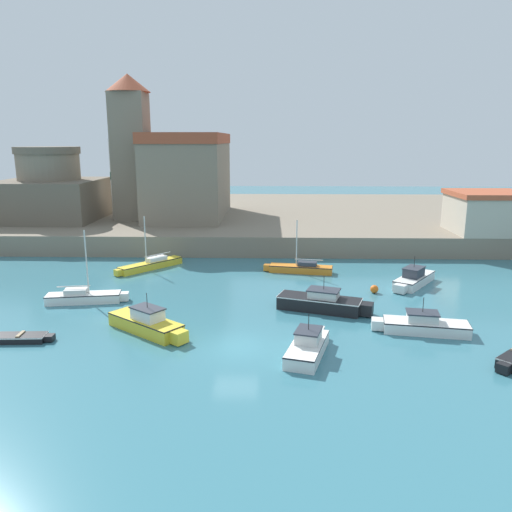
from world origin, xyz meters
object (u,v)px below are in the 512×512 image
(motorboat_white_8, at_px, (423,325))
(church, at_px, (180,170))
(sailboat_white_1, at_px, (85,297))
(dinghy_black_9, at_px, (23,338))
(harbor_shed_near_wharf, at_px, (488,212))
(mooring_buoy, at_px, (374,289))
(motorboat_yellow_7, at_px, (147,323))
(lighthouse, at_px, (119,173))
(sailboat_yellow_4, at_px, (151,264))
(motorboat_black_0, at_px, (322,302))
(sailboat_orange_6, at_px, (300,268))
(fortress, at_px, (51,193))
(motorboat_white_3, at_px, (414,279))
(motorboat_white_5, at_px, (308,345))

(motorboat_white_8, height_order, church, church)
(sailboat_white_1, bearing_deg, dinghy_black_9, -98.28)
(harbor_shed_near_wharf, bearing_deg, mooring_buoy, -134.22)
(sailboat_white_1, xyz_separation_m, motorboat_yellow_7, (5.81, -5.51, 0.15))
(lighthouse, bearing_deg, dinghy_black_9, -83.53)
(motorboat_yellow_7, relative_size, harbor_shed_near_wharf, 0.76)
(sailboat_yellow_4, xyz_separation_m, church, (-0.22, 17.84, 7.29))
(motorboat_black_0, xyz_separation_m, church, (-14.46, 28.66, 7.12))
(sailboat_white_1, relative_size, sailboat_yellow_4, 1.00)
(sailboat_yellow_4, distance_m, mooring_buoy, 19.78)
(sailboat_orange_6, bearing_deg, motorboat_black_0, -84.79)
(dinghy_black_9, distance_m, fortress, 34.35)
(dinghy_black_9, bearing_deg, harbor_shed_near_wharf, 33.99)
(dinghy_black_9, bearing_deg, motorboat_black_0, 18.13)
(sailboat_orange_6, bearing_deg, motorboat_white_3, -22.72)
(fortress, relative_size, harbor_shed_near_wharf, 1.54)
(sailboat_yellow_4, bearing_deg, mooring_buoy, -19.93)
(church, distance_m, lighthouse, 7.22)
(motorboat_white_8, bearing_deg, harbor_shed_near_wharf, 60.14)
(fortress, bearing_deg, motorboat_yellow_7, -58.54)
(motorboat_white_5, distance_m, mooring_buoy, 12.66)
(mooring_buoy, distance_m, lighthouse, 35.18)
(dinghy_black_9, xyz_separation_m, lighthouse, (-3.71, 32.68, 7.30))
(motorboat_white_3, bearing_deg, motorboat_black_0, -141.59)
(motorboat_white_3, bearing_deg, mooring_buoy, -148.37)
(motorboat_white_3, height_order, sailboat_yellow_4, sailboat_yellow_4)
(sailboat_white_1, distance_m, motorboat_white_3, 25.10)
(sailboat_yellow_4, xyz_separation_m, dinghy_black_9, (-3.50, -16.63, -0.18))
(fortress, bearing_deg, motorboat_black_0, -41.53)
(mooring_buoy, relative_size, church, 0.04)
(motorboat_black_0, distance_m, sailboat_orange_6, 9.97)
(harbor_shed_near_wharf, bearing_deg, fortress, 171.20)
(motorboat_white_5, xyz_separation_m, lighthouse, (-19.97, 34.03, 7.01))
(motorboat_white_8, xyz_separation_m, harbor_shed_near_wharf, (12.90, 22.48, 3.70))
(sailboat_white_1, bearing_deg, motorboat_black_0, -4.38)
(motorboat_white_3, distance_m, dinghy_black_9, 28.33)
(fortress, bearing_deg, lighthouse, 5.54)
(motorboat_black_0, distance_m, harbor_shed_near_wharf, 26.55)
(mooring_buoy, bearing_deg, fortress, 146.93)
(motorboat_yellow_7, height_order, motorboat_white_8, motorboat_yellow_7)
(motorboat_black_0, height_order, motorboat_white_8, motorboat_black_0)
(sailboat_yellow_4, bearing_deg, dinghy_black_9, -101.90)
(sailboat_orange_6, xyz_separation_m, harbor_shed_near_wharf, (19.45, 8.73, 3.77))
(motorboat_black_0, xyz_separation_m, lighthouse, (-21.46, 26.87, 6.94))
(church, relative_size, lighthouse, 1.49)
(mooring_buoy, xyz_separation_m, fortress, (-33.81, 22.01, 4.90))
(church, bearing_deg, fortress, -170.28)
(motorboat_black_0, relative_size, mooring_buoy, 10.52)
(sailboat_white_1, height_order, motorboat_yellow_7, sailboat_white_1)
(motorboat_white_5, distance_m, motorboat_white_8, 7.87)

